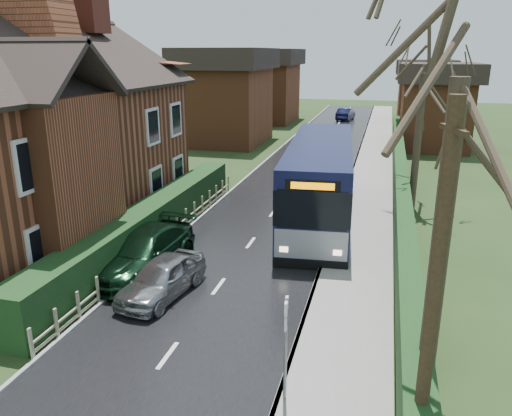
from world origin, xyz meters
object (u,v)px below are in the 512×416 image
(bus, at_px, (320,181))
(car_silver, at_px, (162,278))
(bus_stop_sign, at_px, (286,336))
(brick_house, at_px, (28,130))
(telegraph_pole, at_px, (432,314))
(car_green, at_px, (143,252))

(bus, bearing_deg, car_silver, -117.65)
(car_silver, distance_m, bus_stop_sign, 6.26)
(car_silver, height_order, bus_stop_sign, bus_stop_sign)
(bus_stop_sign, bearing_deg, brick_house, 140.33)
(bus, height_order, bus_stop_sign, bus)
(car_silver, distance_m, telegraph_pole, 9.60)
(car_silver, xyz_separation_m, car_green, (-1.40, 1.51, 0.11))
(brick_house, distance_m, telegraph_pole, 17.30)
(brick_house, relative_size, car_silver, 4.05)
(brick_house, relative_size, bus, 1.23)
(brick_house, height_order, car_silver, brick_house)
(car_green, relative_size, telegraph_pole, 0.74)
(brick_house, xyz_separation_m, telegraph_pole, (14.53, -9.34, -0.95))
(car_silver, relative_size, telegraph_pole, 0.53)
(brick_house, distance_m, bus_stop_sign, 14.50)
(car_silver, relative_size, bus_stop_sign, 1.41)
(bus, relative_size, car_green, 2.37)
(car_green, distance_m, bus_stop_sign, 8.28)
(car_green, xyz_separation_m, telegraph_pole, (8.70, -7.08, 2.70))
(bus, relative_size, car_silver, 3.29)
(bus, height_order, telegraph_pole, telegraph_pole)
(bus_stop_sign, bearing_deg, car_silver, 133.02)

